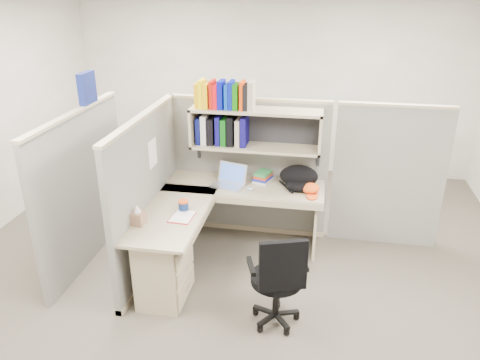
% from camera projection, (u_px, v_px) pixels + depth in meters
% --- Properties ---
extents(ground, '(6.00, 6.00, 0.00)m').
position_uv_depth(ground, '(235.00, 271.00, 4.90)').
color(ground, '#362F29').
rests_on(ground, ground).
extents(room_shell, '(6.00, 6.00, 6.00)m').
position_uv_depth(room_shell, '(234.00, 121.00, 4.26)').
color(room_shell, '#ACA69C').
rests_on(room_shell, ground).
extents(cubicle, '(3.79, 1.84, 1.95)m').
position_uv_depth(cubicle, '(209.00, 172.00, 5.02)').
color(cubicle, '#61615C').
rests_on(cubicle, ground).
extents(desk, '(1.74, 1.75, 0.73)m').
position_uv_depth(desk, '(188.00, 245.00, 4.54)').
color(desk, gray).
rests_on(desk, ground).
extents(laptop, '(0.42, 0.42, 0.24)m').
position_uv_depth(laptop, '(228.00, 176.00, 5.06)').
color(laptop, silver).
rests_on(laptop, desk).
extents(backpack, '(0.47, 0.40, 0.24)m').
position_uv_depth(backpack, '(299.00, 178.00, 5.01)').
color(backpack, black).
rests_on(backpack, desk).
extents(orange_cap, '(0.23, 0.26, 0.10)m').
position_uv_depth(orange_cap, '(311.00, 188.00, 4.93)').
color(orange_cap, '#DF4A13').
rests_on(orange_cap, desk).
extents(snack_canister, '(0.10, 0.10, 0.10)m').
position_uv_depth(snack_canister, '(183.00, 205.00, 4.57)').
color(snack_canister, navy).
rests_on(snack_canister, desk).
extents(tissue_box, '(0.14, 0.14, 0.20)m').
position_uv_depth(tissue_box, '(137.00, 214.00, 4.29)').
color(tissue_box, '#946D54').
rests_on(tissue_box, desk).
extents(mouse, '(0.08, 0.05, 0.03)m').
position_uv_depth(mouse, '(250.00, 189.00, 5.01)').
color(mouse, '#9AB7DB').
rests_on(mouse, desk).
extents(paper_cup, '(0.08, 0.08, 0.11)m').
position_uv_depth(paper_cup, '(241.00, 174.00, 5.28)').
color(paper_cup, silver).
rests_on(paper_cup, desk).
extents(book_stack, '(0.23, 0.27, 0.11)m').
position_uv_depth(book_stack, '(263.00, 176.00, 5.22)').
color(book_stack, gray).
rests_on(book_stack, desk).
extents(loose_paper, '(0.21, 0.27, 0.00)m').
position_uv_depth(loose_paper, '(182.00, 216.00, 4.46)').
color(loose_paper, silver).
rests_on(loose_paper, desk).
extents(task_chair, '(0.54, 0.50, 0.95)m').
position_uv_depth(task_chair, '(277.00, 293.00, 4.01)').
color(task_chair, black).
rests_on(task_chair, ground).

